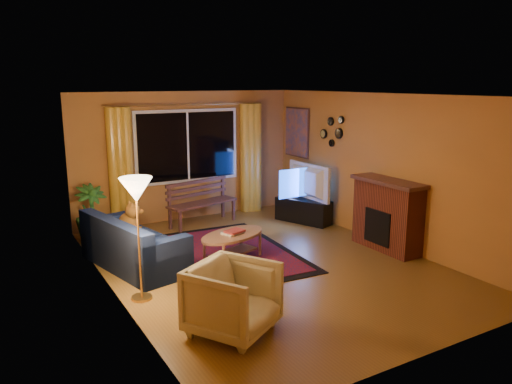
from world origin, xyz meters
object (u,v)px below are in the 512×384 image
coffee_table (233,247)px  bench (203,214)px  sofa (134,242)px  tv_console (303,211)px  floor_lamp (139,239)px  armchair (233,296)px

coffee_table → bench: bearing=78.9°
sofa → tv_console: 3.61m
tv_console → floor_lamp: bearing=-176.2°
bench → floor_lamp: size_ratio=0.89×
sofa → coffee_table: bearing=-32.2°
armchair → tv_console: (3.19, 3.18, -0.20)m
tv_console → bench: bearing=132.7°
bench → tv_console: tv_console is taller
sofa → coffee_table: sofa is taller
bench → coffee_table: (-0.39, -2.00, -0.00)m
sofa → floor_lamp: bearing=-115.8°
bench → floor_lamp: floor_lamp is taller
bench → armchair: size_ratio=1.64×
bench → sofa: size_ratio=0.75×
sofa → floor_lamp: (-0.26, -1.16, 0.41)m
bench → armchair: bearing=-122.5°
armchair → floor_lamp: size_ratio=0.54×
bench → armchair: (-1.43, -4.01, 0.22)m
bench → floor_lamp: (-2.04, -2.68, 0.57)m
floor_lamp → tv_console: (3.80, 1.85, -0.56)m
coffee_table → tv_console: (2.16, 1.17, 0.02)m
bench → tv_console: 1.95m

